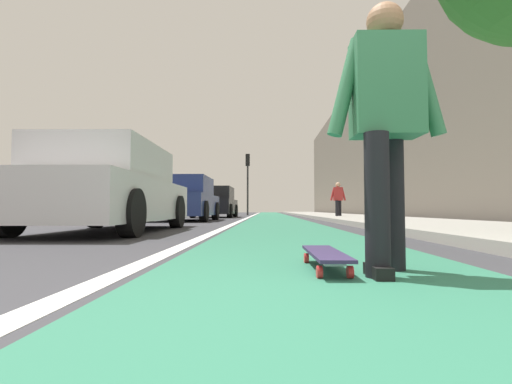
{
  "coord_description": "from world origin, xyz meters",
  "views": [
    {
      "loc": [
        -0.99,
        0.33,
        0.38
      ],
      "look_at": [
        11.8,
        0.69,
        0.98
      ],
      "focal_mm": 26.51,
      "sensor_mm": 36.0,
      "label": 1
    }
  ],
  "objects_px": {
    "skater_person": "(386,117)",
    "parked_car_far": "(215,203)",
    "pedestrian_distant": "(338,198)",
    "parked_car_mid": "(185,200)",
    "traffic_light": "(248,173)",
    "skateboard": "(325,255)",
    "parked_car_near": "(109,190)"
  },
  "relations": [
    {
      "from": "skater_person",
      "to": "parked_car_near",
      "type": "height_order",
      "value": "skater_person"
    },
    {
      "from": "pedestrian_distant",
      "to": "skateboard",
      "type": "bearing_deg",
      "value": 168.95
    },
    {
      "from": "parked_car_mid",
      "to": "parked_car_near",
      "type": "bearing_deg",
      "value": -179.58
    },
    {
      "from": "skateboard",
      "to": "parked_car_mid",
      "type": "xyz_separation_m",
      "value": [
        10.4,
        3.15,
        0.62
      ]
    },
    {
      "from": "skater_person",
      "to": "pedestrian_distant",
      "type": "relative_size",
      "value": 1.1
    },
    {
      "from": "skateboard",
      "to": "parked_car_near",
      "type": "relative_size",
      "value": 0.19
    },
    {
      "from": "pedestrian_distant",
      "to": "parked_car_far",
      "type": "bearing_deg",
      "value": 61.42
    },
    {
      "from": "parked_car_near",
      "to": "parked_car_far",
      "type": "height_order",
      "value": "parked_car_near"
    },
    {
      "from": "parked_car_near",
      "to": "traffic_light",
      "type": "height_order",
      "value": "traffic_light"
    },
    {
      "from": "parked_car_mid",
      "to": "skateboard",
      "type": "bearing_deg",
      "value": -163.18
    },
    {
      "from": "skater_person",
      "to": "parked_car_mid",
      "type": "relative_size",
      "value": 0.4
    },
    {
      "from": "skater_person",
      "to": "parked_car_near",
      "type": "relative_size",
      "value": 0.36
    },
    {
      "from": "parked_car_mid",
      "to": "pedestrian_distant",
      "type": "xyz_separation_m",
      "value": [
        2.67,
        -5.7,
        0.14
      ]
    },
    {
      "from": "skater_person",
      "to": "parked_car_far",
      "type": "distance_m",
      "value": 16.51
    },
    {
      "from": "skater_person",
      "to": "parked_car_far",
      "type": "xyz_separation_m",
      "value": [
        16.19,
        3.23,
        -0.22
      ]
    },
    {
      "from": "parked_car_mid",
      "to": "parked_car_far",
      "type": "height_order",
      "value": "parked_car_mid"
    },
    {
      "from": "pedestrian_distant",
      "to": "traffic_light",
      "type": "bearing_deg",
      "value": 22.94
    },
    {
      "from": "skater_person",
      "to": "parked_car_mid",
      "type": "height_order",
      "value": "skater_person"
    },
    {
      "from": "traffic_light",
      "to": "parked_car_near",
      "type": "bearing_deg",
      "value": 175.62
    },
    {
      "from": "skateboard",
      "to": "parked_car_near",
      "type": "bearing_deg",
      "value": 37.51
    },
    {
      "from": "skater_person",
      "to": "parked_car_mid",
      "type": "xyz_separation_m",
      "value": [
        10.55,
        3.49,
        -0.22
      ]
    },
    {
      "from": "traffic_light",
      "to": "parked_car_mid",
      "type": "bearing_deg",
      "value": 173.21
    },
    {
      "from": "traffic_light",
      "to": "skateboard",
      "type": "bearing_deg",
      "value": -175.91
    },
    {
      "from": "skateboard",
      "to": "traffic_light",
      "type": "bearing_deg",
      "value": 4.09
    },
    {
      "from": "skateboard",
      "to": "parked_car_mid",
      "type": "bearing_deg",
      "value": 16.82
    },
    {
      "from": "parked_car_mid",
      "to": "traffic_light",
      "type": "xyz_separation_m",
      "value": [
        12.59,
        -1.5,
        2.15
      ]
    },
    {
      "from": "skateboard",
      "to": "skater_person",
      "type": "height_order",
      "value": "skater_person"
    },
    {
      "from": "skater_person",
      "to": "parked_car_far",
      "type": "bearing_deg",
      "value": 11.29
    },
    {
      "from": "traffic_light",
      "to": "pedestrian_distant",
      "type": "xyz_separation_m",
      "value": [
        -9.92,
        -4.2,
        -2.01
      ]
    },
    {
      "from": "parked_car_far",
      "to": "parked_car_near",
      "type": "bearing_deg",
      "value": 178.99
    },
    {
      "from": "parked_car_mid",
      "to": "skater_person",
      "type": "bearing_deg",
      "value": -161.7
    },
    {
      "from": "parked_car_far",
      "to": "traffic_light",
      "type": "bearing_deg",
      "value": -10.1
    }
  ]
}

